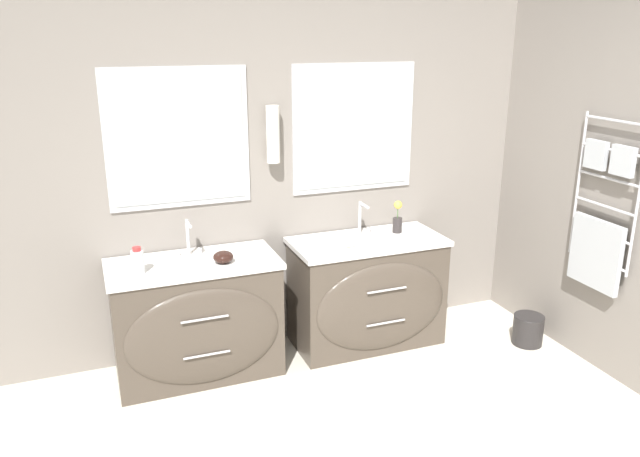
% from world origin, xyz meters
% --- Properties ---
extents(wall_back, '(5.05, 0.17, 2.60)m').
position_xyz_m(wall_back, '(-0.01, 2.21, 1.31)').
color(wall_back, gray).
rests_on(wall_back, ground_plane).
extents(wall_right, '(0.13, 4.28, 2.60)m').
position_xyz_m(wall_right, '(1.75, 0.99, 1.30)').
color(wall_right, gray).
rests_on(wall_right, ground_plane).
extents(vanity_left, '(1.06, 0.58, 0.77)m').
position_xyz_m(vanity_left, '(-0.76, 1.88, 0.40)').
color(vanity_left, '#4C4238').
rests_on(vanity_left, ground_plane).
extents(vanity_right, '(1.06, 0.58, 0.77)m').
position_xyz_m(vanity_right, '(0.44, 1.88, 0.40)').
color(vanity_right, '#4C4238').
rests_on(vanity_right, ground_plane).
extents(faucet_left, '(0.17, 0.14, 0.24)m').
position_xyz_m(faucet_left, '(-0.76, 2.04, 0.89)').
color(faucet_left, silver).
rests_on(faucet_left, vanity_left).
extents(faucet_right, '(0.17, 0.14, 0.24)m').
position_xyz_m(faucet_right, '(0.44, 2.04, 0.89)').
color(faucet_right, silver).
rests_on(faucet_right, vanity_right).
extents(toiletry_bottle, '(0.08, 0.08, 0.17)m').
position_xyz_m(toiletry_bottle, '(-1.09, 1.83, 0.85)').
color(toiletry_bottle, silver).
rests_on(toiletry_bottle, vanity_left).
extents(amenity_bowl, '(0.13, 0.13, 0.08)m').
position_xyz_m(amenity_bowl, '(-0.58, 1.83, 0.81)').
color(amenity_bowl, black).
rests_on(amenity_bowl, vanity_left).
extents(flower_vase, '(0.07, 0.07, 0.23)m').
position_xyz_m(flower_vase, '(0.71, 1.98, 0.87)').
color(flower_vase, '#332D2D').
rests_on(flower_vase, vanity_right).
extents(soap_dish, '(0.12, 0.08, 0.04)m').
position_xyz_m(soap_dish, '(0.24, 1.76, 0.79)').
color(soap_dish, white).
rests_on(soap_dish, vanity_right).
extents(waste_bin, '(0.22, 0.22, 0.22)m').
position_xyz_m(waste_bin, '(1.51, 1.46, 0.11)').
color(waste_bin, '#282626').
rests_on(waste_bin, ground_plane).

